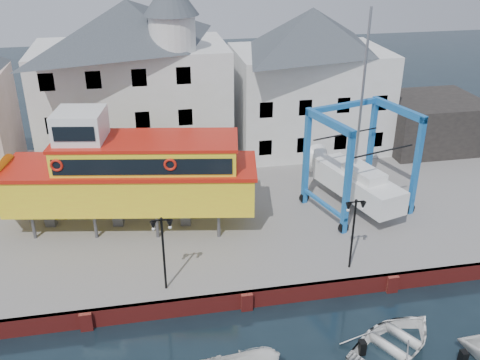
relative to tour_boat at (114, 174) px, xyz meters
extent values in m
plane|color=black|center=(6.44, -8.20, -4.52)|extent=(140.00, 140.00, 0.00)
cube|color=slate|center=(6.44, 2.80, -4.02)|extent=(44.00, 22.00, 1.00)
cube|color=maroon|center=(6.44, -8.08, -4.02)|extent=(44.00, 0.25, 1.00)
cube|color=maroon|center=(-1.56, -8.25, -4.02)|extent=(0.60, 0.36, 1.00)
cube|color=maroon|center=(6.44, -8.25, -4.02)|extent=(0.60, 0.36, 1.00)
cube|color=maroon|center=(14.44, -8.25, -4.02)|extent=(0.60, 0.36, 1.00)
cube|color=white|center=(1.44, 10.30, 0.98)|extent=(14.00, 8.00, 9.00)
pyramid|color=#35383D|center=(1.44, 10.30, 7.08)|extent=(14.00, 8.00, 3.20)
cube|color=black|center=(-4.06, 6.34, -1.92)|extent=(1.00, 0.08, 1.20)
cube|color=black|center=(-1.06, 6.34, -1.92)|extent=(1.00, 0.08, 1.20)
cube|color=black|center=(1.94, 6.34, -1.92)|extent=(1.00, 0.08, 1.20)
cube|color=black|center=(4.94, 6.34, -1.92)|extent=(1.00, 0.08, 1.20)
cube|color=black|center=(-4.06, 6.34, 1.08)|extent=(1.00, 0.08, 1.20)
cube|color=black|center=(-1.06, 6.34, 1.08)|extent=(1.00, 0.08, 1.20)
cube|color=black|center=(1.94, 6.34, 1.08)|extent=(1.00, 0.08, 1.20)
cube|color=black|center=(4.94, 6.34, 1.08)|extent=(1.00, 0.08, 1.20)
cube|color=black|center=(-4.06, 6.34, 4.08)|extent=(1.00, 0.08, 1.20)
cube|color=black|center=(-1.06, 6.34, 4.08)|extent=(1.00, 0.08, 1.20)
cube|color=black|center=(1.94, 6.34, 4.08)|extent=(1.00, 0.08, 1.20)
cube|color=black|center=(4.94, 6.34, 4.08)|extent=(1.00, 0.08, 1.20)
cylinder|color=white|center=(4.44, 7.90, 6.68)|extent=(3.20, 3.20, 2.40)
cube|color=white|center=(15.44, 10.80, 0.48)|extent=(12.00, 8.00, 8.00)
pyramid|color=#35383D|center=(15.44, 10.80, 6.08)|extent=(12.00, 8.00, 3.20)
cube|color=black|center=(10.94, 6.84, -1.92)|extent=(1.00, 0.08, 1.20)
cube|color=black|center=(13.94, 6.84, -1.92)|extent=(1.00, 0.08, 1.20)
cube|color=black|center=(16.94, 6.84, -1.92)|extent=(1.00, 0.08, 1.20)
cube|color=black|center=(19.94, 6.84, -1.92)|extent=(1.00, 0.08, 1.20)
cube|color=black|center=(10.94, 6.84, 1.08)|extent=(1.00, 0.08, 1.20)
cube|color=black|center=(13.94, 6.84, 1.08)|extent=(1.00, 0.08, 1.20)
cube|color=black|center=(16.94, 6.84, 1.08)|extent=(1.00, 0.08, 1.20)
cube|color=black|center=(19.94, 6.84, 1.08)|extent=(1.00, 0.08, 1.20)
cube|color=black|center=(25.44, 8.80, -1.52)|extent=(8.00, 7.00, 4.00)
cylinder|color=black|center=(2.44, -7.00, -1.52)|extent=(0.12, 0.12, 4.00)
cube|color=black|center=(2.44, -7.00, 0.53)|extent=(0.90, 0.06, 0.06)
sphere|color=black|center=(2.44, -7.00, 0.60)|extent=(0.16, 0.16, 0.16)
cone|color=black|center=(2.04, -7.00, 0.26)|extent=(0.32, 0.32, 0.45)
sphere|color=white|center=(2.04, -7.00, 0.08)|extent=(0.18, 0.18, 0.18)
cone|color=black|center=(2.84, -7.00, 0.26)|extent=(0.32, 0.32, 0.45)
sphere|color=white|center=(2.84, -7.00, 0.08)|extent=(0.18, 0.18, 0.18)
cylinder|color=black|center=(12.44, -7.00, -1.52)|extent=(0.12, 0.12, 4.00)
cube|color=black|center=(12.44, -7.00, 0.53)|extent=(0.90, 0.06, 0.06)
sphere|color=black|center=(12.44, -7.00, 0.60)|extent=(0.16, 0.16, 0.16)
cone|color=black|center=(12.04, -7.00, 0.26)|extent=(0.32, 0.32, 0.45)
sphere|color=white|center=(12.04, -7.00, 0.08)|extent=(0.18, 0.18, 0.18)
cone|color=black|center=(12.84, -7.00, 0.26)|extent=(0.32, 0.32, 0.45)
sphere|color=white|center=(12.84, -7.00, 0.08)|extent=(0.18, 0.18, 0.18)
cylinder|color=#59595E|center=(-4.94, -0.63, -2.73)|extent=(0.23, 0.23, 1.57)
cylinder|color=#59595E|center=(-4.43, 2.26, -2.73)|extent=(0.23, 0.23, 1.57)
cylinder|color=#59595E|center=(-1.32, -1.26, -2.73)|extent=(0.23, 0.23, 1.57)
cylinder|color=#59595E|center=(-0.82, 1.63, -2.73)|extent=(0.23, 0.23, 1.57)
cylinder|color=#59595E|center=(2.29, -1.89, -2.73)|extent=(0.23, 0.23, 1.57)
cylinder|color=#59595E|center=(2.79, 1.00, -2.73)|extent=(0.23, 0.23, 1.57)
cylinder|color=#59595E|center=(5.90, -2.52, -2.73)|extent=(0.23, 0.23, 1.57)
cylinder|color=#59595E|center=(6.41, 0.37, -2.73)|extent=(0.23, 0.23, 1.57)
cube|color=#59595E|center=(-4.17, 0.73, -2.73)|extent=(0.71, 0.62, 1.57)
cube|color=#59595E|center=(-0.04, 0.01, -2.73)|extent=(0.71, 0.62, 1.57)
cube|color=#59595E|center=(4.09, -0.71, -2.73)|extent=(0.71, 0.62, 1.57)
cube|color=yellow|center=(0.99, -0.17, -0.79)|extent=(15.14, 6.44, 2.31)
cube|color=red|center=(0.99, -0.17, 0.46)|extent=(15.47, 6.66, 0.23)
cube|color=yellow|center=(2.02, -0.35, 1.20)|extent=(10.93, 5.31, 1.68)
cube|color=black|center=(1.71, -2.14, 1.25)|extent=(9.92, 1.79, 0.94)
cube|color=black|center=(2.34, 1.43, 1.25)|extent=(9.92, 1.79, 0.94)
cube|color=red|center=(2.02, -0.35, 2.13)|extent=(11.16, 5.45, 0.19)
cube|color=white|center=(-1.59, 0.28, 2.99)|extent=(3.15, 3.15, 1.91)
cube|color=black|center=(-1.83, -1.09, 3.07)|extent=(2.26, 0.45, 0.84)
torus|color=red|center=(-2.94, -1.37, 1.41)|extent=(0.75, 0.27, 0.73)
torus|color=red|center=(3.25, -2.46, 1.41)|extent=(0.75, 0.27, 0.73)
cube|color=#144FA2|center=(13.41, -3.48, -0.23)|extent=(0.41, 0.41, 6.57)
cylinder|color=black|center=(13.41, -3.48, -3.19)|extent=(0.70, 0.41, 0.66)
cube|color=#144FA2|center=(12.20, 0.71, -0.23)|extent=(0.41, 0.41, 6.57)
cylinder|color=black|center=(12.20, 0.71, -3.19)|extent=(0.70, 0.41, 0.66)
cube|color=#144FA2|center=(18.50, -2.02, -0.23)|extent=(0.41, 0.41, 6.57)
cylinder|color=black|center=(18.50, -2.02, -3.19)|extent=(0.70, 0.41, 0.66)
cube|color=#144FA2|center=(17.30, 2.18, -0.23)|extent=(0.41, 0.41, 6.57)
cylinder|color=black|center=(17.30, 2.18, -3.19)|extent=(0.70, 0.41, 0.66)
cube|color=#144FA2|center=(12.80, -1.39, 2.89)|extent=(1.61, 4.60, 0.46)
cube|color=#144FA2|center=(12.80, -1.39, -2.58)|extent=(1.52, 4.57, 0.20)
cube|color=#144FA2|center=(17.90, 0.08, 2.89)|extent=(1.61, 4.60, 0.46)
cube|color=#144FA2|center=(17.90, 0.08, -2.58)|extent=(1.52, 4.57, 0.20)
cube|color=#144FA2|center=(14.75, 1.44, 2.89)|extent=(5.50, 1.87, 0.33)
cube|color=white|center=(15.35, -0.65, -1.83)|extent=(4.02, 7.36, 1.50)
cone|color=white|center=(14.20, 3.36, -1.83)|extent=(2.49, 2.04, 2.16)
cube|color=#59595E|center=(15.35, -0.65, -2.91)|extent=(0.68, 1.69, 0.66)
cube|color=white|center=(15.48, -1.10, -0.80)|extent=(2.22, 3.12, 0.56)
cylinder|color=#99999E|center=(15.22, -0.20, 4.08)|extent=(0.20, 0.20, 10.32)
cube|color=black|center=(15.82, -2.28, 1.11)|extent=(4.87, 1.51, 0.05)
cube|color=black|center=(14.88, 0.97, 1.11)|extent=(4.87, 1.51, 0.05)
imported|color=white|center=(12.64, -12.36, -4.52)|extent=(6.38, 5.81, 1.08)
camera|label=1|loc=(1.99, -29.76, 13.54)|focal=40.00mm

